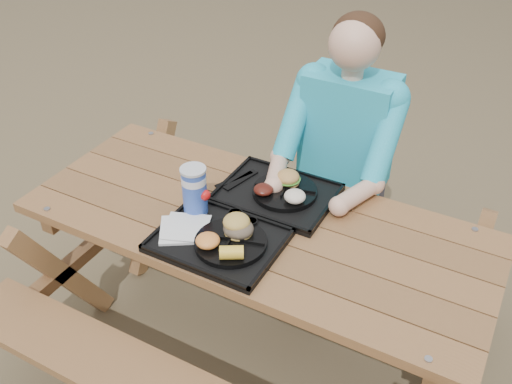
% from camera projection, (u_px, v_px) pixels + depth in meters
% --- Properties ---
extents(ground, '(60.00, 60.00, 0.00)m').
position_uv_depth(ground, '(256.00, 347.00, 2.62)').
color(ground, '#999999').
rests_on(ground, ground).
extents(picnic_table, '(1.80, 1.49, 0.75)m').
position_uv_depth(picnic_table, '(256.00, 289.00, 2.40)').
color(picnic_table, '#999999').
rests_on(picnic_table, ground).
extents(tray_near, '(0.45, 0.35, 0.02)m').
position_uv_depth(tray_near, '(218.00, 241.00, 2.06)').
color(tray_near, black).
rests_on(tray_near, picnic_table).
extents(tray_far, '(0.45, 0.35, 0.02)m').
position_uv_depth(tray_far, '(277.00, 195.00, 2.29)').
color(tray_far, black).
rests_on(tray_far, picnic_table).
extents(plate_near, '(0.26, 0.26, 0.02)m').
position_uv_depth(plate_near, '(231.00, 242.00, 2.03)').
color(plate_near, black).
rests_on(plate_near, tray_near).
extents(plate_far, '(0.26, 0.26, 0.02)m').
position_uv_depth(plate_far, '(285.00, 191.00, 2.28)').
color(plate_far, black).
rests_on(plate_far, tray_far).
extents(napkin_stack, '(0.23, 0.23, 0.02)m').
position_uv_depth(napkin_stack, '(183.00, 229.00, 2.09)').
color(napkin_stack, silver).
rests_on(napkin_stack, tray_near).
extents(soda_cup, '(0.09, 0.09, 0.19)m').
position_uv_depth(soda_cup, '(195.00, 192.00, 2.13)').
color(soda_cup, '#1538A2').
rests_on(soda_cup, tray_near).
extents(condiment_bbq, '(0.06, 0.06, 0.03)m').
position_uv_depth(condiment_bbq, '(235.00, 216.00, 2.14)').
color(condiment_bbq, black).
rests_on(condiment_bbq, tray_near).
extents(condiment_mustard, '(0.05, 0.05, 0.03)m').
position_uv_depth(condiment_mustard, '(251.00, 223.00, 2.11)').
color(condiment_mustard, yellow).
rests_on(condiment_mustard, tray_near).
extents(sandwich, '(0.10, 0.10, 0.11)m').
position_uv_depth(sandwich, '(238.00, 222.00, 2.02)').
color(sandwich, gold).
rests_on(sandwich, plate_near).
extents(mac_cheese, '(0.09, 0.09, 0.04)m').
position_uv_depth(mac_cheese, '(208.00, 241.00, 1.99)').
color(mac_cheese, '#F0953F').
rests_on(mac_cheese, plate_near).
extents(corn_cob, '(0.11, 0.11, 0.05)m').
position_uv_depth(corn_cob, '(232.00, 253.00, 1.93)').
color(corn_cob, yellow).
rests_on(corn_cob, plate_near).
extents(cutlery_far, '(0.08, 0.18, 0.01)m').
position_uv_depth(cutlery_far, '(241.00, 180.00, 2.36)').
color(cutlery_far, black).
rests_on(cutlery_far, tray_far).
extents(burger, '(0.10, 0.10, 0.09)m').
position_uv_depth(burger, '(288.00, 174.00, 2.28)').
color(burger, '#BE8643').
rests_on(burger, plate_far).
extents(baked_beans, '(0.08, 0.08, 0.04)m').
position_uv_depth(baked_beans, '(263.00, 190.00, 2.24)').
color(baked_beans, '#4A160E').
rests_on(baked_beans, plate_far).
extents(potato_salad, '(0.08, 0.08, 0.05)m').
position_uv_depth(potato_salad, '(295.00, 196.00, 2.19)').
color(potato_salad, silver).
rests_on(potato_salad, plate_far).
extents(diner, '(0.48, 0.84, 1.28)m').
position_uv_depth(diner, '(342.00, 176.00, 2.62)').
color(diner, '#18A7A8').
rests_on(diner, ground).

